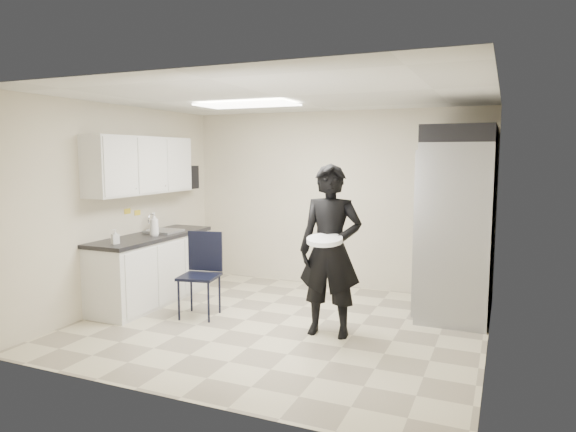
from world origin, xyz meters
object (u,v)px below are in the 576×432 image
at_px(lower_counter, 152,270).
at_px(folding_chair, 199,277).
at_px(man_tuxedo, 330,251).
at_px(commercial_fridge, 458,230).

xyz_separation_m(lower_counter, folding_chair, (0.93, -0.30, 0.07)).
bearing_deg(man_tuxedo, lower_counter, 169.46).
bearing_deg(man_tuxedo, commercial_fridge, 43.91).
relative_size(lower_counter, man_tuxedo, 1.02).
relative_size(commercial_fridge, folding_chair, 2.11).
height_order(lower_counter, commercial_fridge, commercial_fridge).
relative_size(lower_counter, folding_chair, 1.91).
distance_m(lower_counter, folding_chair, 0.98).
bearing_deg(commercial_fridge, lower_counter, -164.12).
distance_m(lower_counter, man_tuxedo, 2.65).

